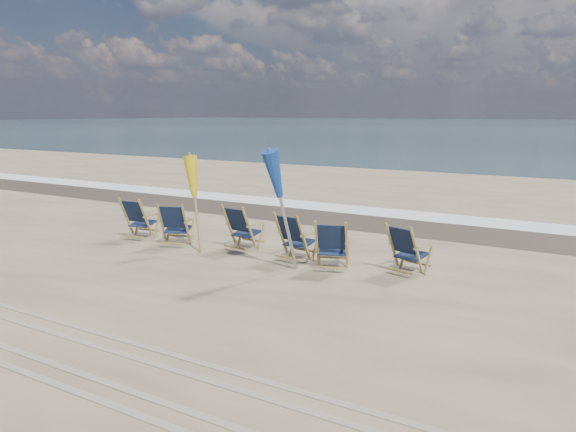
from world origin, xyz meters
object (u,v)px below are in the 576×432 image
beach_chair_2 (249,229)px  umbrella_blue (285,175)px  beach_chair_0 (145,219)px  beach_chair_1 (186,225)px  beach_chair_5 (416,252)px  umbrella_yellow (195,181)px  beach_chair_3 (303,239)px  beach_chair_4 (346,246)px

beach_chair_2 → umbrella_blue: (1.40, -0.89, 1.29)m
beach_chair_0 → umbrella_blue: (4.03, -0.60, 1.29)m
beach_chair_1 → beach_chair_2: bearing=170.3°
beach_chair_0 → beach_chair_5: size_ratio=1.04×
beach_chair_0 → umbrella_yellow: 1.88m
beach_chair_0 → beach_chair_3: size_ratio=1.00×
umbrella_blue → beach_chair_5: bearing=23.1°
beach_chair_4 → umbrella_blue: 1.72m
beach_chair_2 → beach_chair_4: beach_chair_2 is taller
beach_chair_1 → beach_chair_4: size_ratio=1.02×
beach_chair_5 → umbrella_yellow: 4.69m
beach_chair_1 → umbrella_yellow: 1.07m
umbrella_yellow → beach_chair_0: bearing=175.1°
beach_chair_4 → beach_chair_3: bearing=-22.7°
beach_chair_1 → beach_chair_4: beach_chair_1 is taller
beach_chair_5 → umbrella_blue: (-2.13, -0.91, 1.31)m
beach_chair_1 → beach_chair_3: bearing=160.3°
beach_chair_0 → beach_chair_2: size_ratio=0.99×
beach_chair_1 → beach_chair_5: beach_chair_1 is taller
beach_chair_5 → beach_chair_2: bearing=17.2°
beach_chair_0 → beach_chair_3: beach_chair_3 is taller
beach_chair_2 → umbrella_blue: bearing=152.2°
beach_chair_3 → beach_chair_1: bearing=9.8°
beach_chair_3 → umbrella_blue: bearing=98.8°
beach_chair_2 → beach_chair_3: bearing=176.2°
beach_chair_3 → beach_chair_4: 0.94m
beach_chair_5 → umbrella_yellow: (-4.56, -0.45, 1.00)m
umbrella_yellow → umbrella_blue: umbrella_blue is taller
umbrella_blue → beach_chair_4: bearing=34.2°
beach_chair_4 → beach_chair_0: bearing=-18.8°
umbrella_blue → beach_chair_2: bearing=147.5°
beach_chair_4 → umbrella_blue: (-0.92, -0.63, 1.30)m
beach_chair_0 → beach_chair_4: size_ratio=1.02×
beach_chair_2 → beach_chair_5: beach_chair_2 is taller
beach_chair_0 → beach_chair_3: (4.02, 0.09, 0.00)m
beach_chair_0 → beach_chair_1: bearing=173.2°
beach_chair_4 → beach_chair_5: 1.24m
umbrella_yellow → beach_chair_1: bearing=161.6°
beach_chair_1 → umbrella_yellow: umbrella_yellow is taller
beach_chair_3 → umbrella_yellow: (-2.42, -0.23, 0.98)m
beach_chair_3 → umbrella_blue: umbrella_blue is taller
beach_chair_3 → beach_chair_5: bearing=-166.1°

